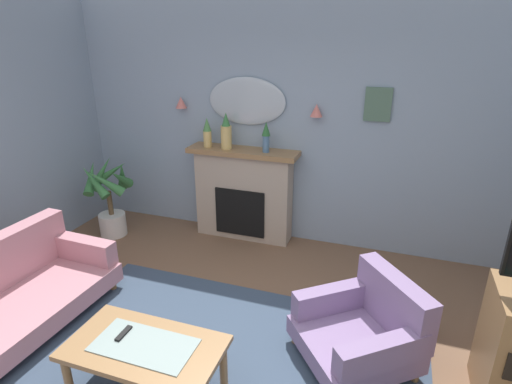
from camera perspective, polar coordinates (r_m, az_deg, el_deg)
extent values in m
cube|color=#8C9EB2|center=(4.94, 5.69, 9.20)|extent=(6.64, 0.10, 2.90)
cube|color=#38475B|center=(3.48, -6.21, -24.18)|extent=(3.20, 2.40, 0.01)
cube|color=tan|center=(5.18, -1.70, -0.55)|extent=(1.20, 0.28, 1.10)
cube|color=black|center=(5.16, -2.07, -2.69)|extent=(0.64, 0.12, 0.60)
cube|color=olive|center=(4.98, -1.86, 5.58)|extent=(1.36, 0.36, 0.06)
cylinder|color=tan|center=(5.10, -6.72, 7.32)|extent=(0.10, 0.10, 0.20)
cone|color=#4C8447|center=(5.06, -6.81, 9.27)|extent=(0.10, 0.10, 0.16)
cylinder|color=tan|center=(4.99, -4.13, 7.57)|extent=(0.13, 0.13, 0.28)
cone|color=#38753D|center=(4.95, -4.19, 10.01)|extent=(0.10, 0.10, 0.16)
cylinder|color=#4C7093|center=(4.83, 1.39, 6.68)|extent=(0.08, 0.08, 0.20)
cone|color=#2D6633|center=(4.79, 1.41, 8.75)|extent=(0.10, 0.10, 0.16)
ellipsoid|color=#B2BCC6|center=(4.99, -1.31, 12.44)|extent=(0.96, 0.06, 0.56)
cone|color=#D17066|center=(5.31, -10.33, 12.10)|extent=(0.14, 0.14, 0.14)
cone|color=#D17066|center=(4.73, 8.37, 11.11)|extent=(0.14, 0.14, 0.14)
cube|color=#4C6B56|center=(4.70, 16.53, 11.53)|extent=(0.28, 0.03, 0.36)
cube|color=olive|center=(3.17, -15.19, -20.07)|extent=(1.10, 0.60, 0.04)
cube|color=#8C9E99|center=(3.16, -15.23, -19.74)|extent=(0.72, 0.36, 0.01)
cylinder|color=olive|center=(3.44, -24.56, -22.50)|extent=(0.06, 0.06, 0.40)
cylinder|color=olive|center=(3.70, -19.36, -18.16)|extent=(0.06, 0.06, 0.40)
cylinder|color=olive|center=(3.28, -4.53, -22.75)|extent=(0.06, 0.06, 0.40)
cube|color=black|center=(3.27, -17.83, -18.15)|extent=(0.04, 0.16, 0.02)
cube|color=#B77A84|center=(4.30, -29.70, -14.02)|extent=(0.90, 1.73, 0.18)
cube|color=#B77A84|center=(4.63, -22.91, -7.23)|extent=(0.76, 0.19, 0.24)
cylinder|color=olive|center=(4.58, -19.19, -12.05)|extent=(0.07, 0.07, 0.10)
cylinder|color=olive|center=(5.01, -25.29, -9.97)|extent=(0.07, 0.07, 0.10)
cube|color=gray|center=(3.56, 13.29, -19.66)|extent=(1.12, 1.12, 0.16)
cube|color=gray|center=(3.54, 18.51, -14.23)|extent=(0.63, 0.72, 0.45)
cube|color=gray|center=(3.66, 10.64, -14.28)|extent=(0.65, 0.56, 0.22)
cube|color=gray|center=(3.23, 17.01, -20.59)|extent=(0.65, 0.56, 0.22)
cylinder|color=olive|center=(3.73, 5.47, -19.48)|extent=(0.06, 0.06, 0.10)
cylinder|color=olive|center=(4.01, 14.72, -16.82)|extent=(0.06, 0.06, 0.10)
cylinder|color=olive|center=(3.62, 21.14, -22.63)|extent=(0.06, 0.06, 0.10)
cylinder|color=silver|center=(5.68, -19.18, -4.24)|extent=(0.33, 0.33, 0.29)
cylinder|color=brown|center=(5.56, -19.55, -1.42)|extent=(0.06, 0.06, 0.31)
cone|color=#38753D|center=(5.35, -18.25, 1.83)|extent=(0.19, 0.47, 0.37)
cone|color=#38753D|center=(5.45, -18.03, 2.19)|extent=(0.34, 0.37, 0.45)
cone|color=#38753D|center=(5.61, -19.45, 2.57)|extent=(0.48, 0.28, 0.36)
cone|color=#38753D|center=(5.61, -20.66, 2.41)|extent=(0.31, 0.39, 0.45)
cone|color=#38753D|center=(5.49, -21.88, 1.85)|extent=(0.29, 0.45, 0.40)
cone|color=#38753D|center=(5.33, -21.46, 1.32)|extent=(0.44, 0.19, 0.41)
cone|color=#38753D|center=(5.26, -20.13, 1.27)|extent=(0.44, 0.35, 0.40)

